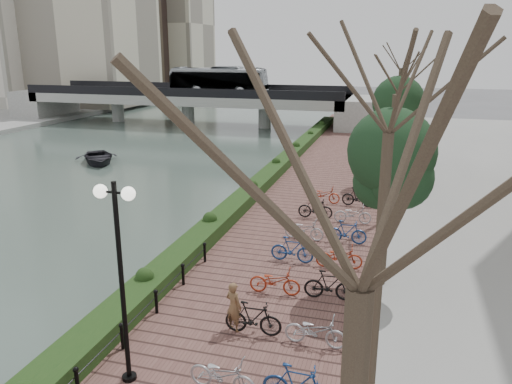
% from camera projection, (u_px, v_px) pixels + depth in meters
% --- Properties ---
extents(river_water, '(30.00, 130.00, 0.02)m').
position_uv_depth(river_water, '(84.00, 161.00, 38.42)').
color(river_water, '#45564D').
rests_on(river_water, ground).
extents(promenade, '(8.00, 75.00, 0.50)m').
position_uv_depth(promenade, '(311.00, 208.00, 26.35)').
color(promenade, brown).
rests_on(promenade, ground).
extents(hedge, '(1.10, 56.00, 0.60)m').
position_uv_depth(hedge, '(262.00, 182.00, 29.42)').
color(hedge, '#153312').
rests_on(hedge, promenade).
extents(chain_fence, '(0.10, 14.10, 0.70)m').
position_uv_depth(chain_fence, '(101.00, 359.00, 12.58)').
color(chain_fence, black).
rests_on(chain_fence, promenade).
extents(lamppost, '(1.02, 0.32, 5.07)m').
position_uv_depth(lamppost, '(118.00, 242.00, 11.36)').
color(lamppost, black).
rests_on(lamppost, promenade).
extents(pedestrian, '(0.65, 0.55, 1.50)m').
position_uv_depth(pedestrian, '(234.00, 306.00, 14.32)').
color(pedestrian, brown).
rests_on(pedestrian, promenade).
extents(bicycle_parking, '(2.40, 17.32, 1.00)m').
position_uv_depth(bicycle_parking, '(315.00, 253.00, 18.76)').
color(bicycle_parking, '#ACACB1').
rests_on(bicycle_parking, promenade).
extents(street_trees, '(3.20, 37.12, 6.80)m').
position_uv_depth(street_trees, '(391.00, 171.00, 19.89)').
color(street_trees, '#382B21').
rests_on(street_trees, promenade).
extents(bridge, '(36.00, 10.77, 6.50)m').
position_uv_depth(bridge, '(194.00, 95.00, 55.73)').
color(bridge, gray).
rests_on(bridge, ground).
extents(boat, '(5.22, 5.43, 0.92)m').
position_uv_depth(boat, '(98.00, 157.00, 37.54)').
color(boat, '#232228').
rests_on(boat, river_water).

